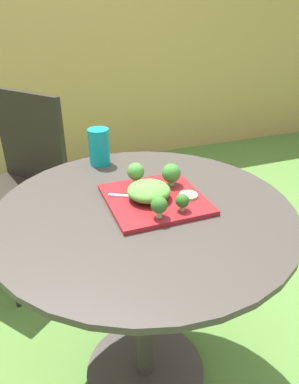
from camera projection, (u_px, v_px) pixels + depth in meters
name	position (u px, v px, depth m)	size (l,w,h in m)	color
ground_plane	(145.00, 374.00, 1.37)	(12.00, 12.00, 0.00)	#4C7533
bamboo_fence	(49.00, 65.00, 2.75)	(8.00, 0.08, 1.66)	#A8894C
patio_table	(145.00, 283.00, 1.15)	(0.86, 0.86, 0.74)	#38332D
patio_chair	(18.00, 175.00, 1.71)	(0.62, 0.62, 0.90)	black
salad_plate	(155.00, 199.00, 1.04)	(0.28, 0.28, 0.01)	maroon
drinking_glass	(99.00, 149.00, 1.26)	(0.07, 0.07, 0.13)	#0F8C93
fork	(139.00, 197.00, 1.03)	(0.14, 0.09, 0.00)	silver
lettuce_mound	(149.00, 191.00, 1.02)	(0.12, 0.12, 0.05)	#519338
broccoli_floret_0	(159.00, 205.00, 0.93)	(0.04, 0.04, 0.06)	#99B770
broccoli_floret_1	(171.00, 173.00, 1.09)	(0.06, 0.06, 0.07)	#99B770
broccoli_floret_2	(182.00, 201.00, 0.96)	(0.04, 0.04, 0.05)	#99B770
broccoli_floret_3	(136.00, 172.00, 1.10)	(0.05, 0.05, 0.07)	#99B770
cucumber_slice_0	(189.00, 195.00, 1.04)	(0.05, 0.05, 0.01)	#8EB766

